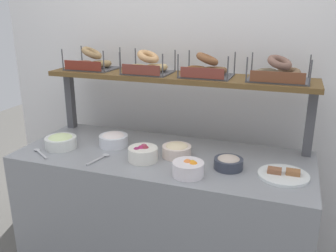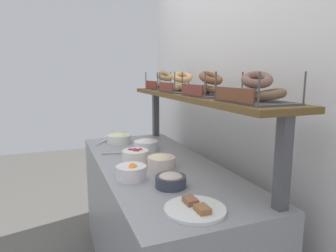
{
  "view_description": "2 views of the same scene",
  "coord_description": "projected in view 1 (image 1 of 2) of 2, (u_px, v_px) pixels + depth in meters",
  "views": [
    {
      "loc": [
        0.69,
        -1.84,
        1.67
      ],
      "look_at": [
        0.01,
        0.06,
        1.01
      ],
      "focal_mm": 38.49,
      "sensor_mm": 36.0,
      "label": 1
    },
    {
      "loc": [
        1.72,
        -0.59,
        1.41
      ],
      "look_at": [
        0.03,
        0.06,
        1.09
      ],
      "focal_mm": 31.96,
      "sensor_mm": 36.0,
      "label": 2
    }
  ],
  "objects": [
    {
      "name": "bagel_basket_cinnamon_raisin",
      "position": [
        207.0,
        69.0,
        2.16
      ],
      "size": [
        0.3,
        0.25,
        0.15
      ],
      "color": "#4C4C51",
      "rests_on": "upper_shelf"
    },
    {
      "name": "bowl_fruit_salad",
      "position": [
        188.0,
        168.0,
        1.84
      ],
      "size": [
        0.16,
        0.16,
        0.09
      ],
      "color": "white",
      "rests_on": "deli_counter"
    },
    {
      "name": "shelf_riser_right",
      "position": [
        310.0,
        123.0,
        2.05
      ],
      "size": [
        0.05,
        0.05,
        0.4
      ],
      "primitive_type": "cube",
      "color": "#4C4C51",
      "rests_on": "deli_counter"
    },
    {
      "name": "bagel_basket_plain",
      "position": [
        148.0,
        66.0,
        2.27
      ],
      "size": [
        0.29,
        0.26,
        0.15
      ],
      "color": "#4C4C51",
      "rests_on": "upper_shelf"
    },
    {
      "name": "bagel_basket_everything",
      "position": [
        92.0,
        62.0,
        2.42
      ],
      "size": [
        0.32,
        0.26,
        0.16
      ],
      "color": "#4C4C51",
      "rests_on": "upper_shelf"
    },
    {
      "name": "bowl_scallion_spread",
      "position": [
        61.0,
        141.0,
        2.22
      ],
      "size": [
        0.19,
        0.19,
        0.09
      ],
      "color": "white",
      "rests_on": "deli_counter"
    },
    {
      "name": "serving_plate_white",
      "position": [
        283.0,
        175.0,
        1.84
      ],
      "size": [
        0.26,
        0.26,
        0.04
      ],
      "color": "white",
      "rests_on": "deli_counter"
    },
    {
      "name": "bowl_potato_salad",
      "position": [
        177.0,
        150.0,
        2.09
      ],
      "size": [
        0.17,
        0.17,
        0.08
      ],
      "color": "silver",
      "rests_on": "deli_counter"
    },
    {
      "name": "shelf_riser_left",
      "position": [
        70.0,
        100.0,
        2.56
      ],
      "size": [
        0.05,
        0.05,
        0.4
      ],
      "primitive_type": "cube",
      "color": "#4C4C51",
      "rests_on": "deli_counter"
    },
    {
      "name": "upper_shelf",
      "position": [
        177.0,
        77.0,
        2.24
      ],
      "size": [
        1.68,
        0.32,
        0.03
      ],
      "primitive_type": "cube",
      "color": "brown",
      "rests_on": "shelf_riser_left"
    },
    {
      "name": "bowl_tuna_salad",
      "position": [
        228.0,
        162.0,
        1.93
      ],
      "size": [
        0.16,
        0.16,
        0.07
      ],
      "color": "#353B48",
      "rests_on": "deli_counter"
    },
    {
      "name": "serving_spoon_near_plate",
      "position": [
        101.0,
        157.0,
        2.06
      ],
      "size": [
        0.06,
        0.17,
        0.01
      ],
      "color": "#B7B7BC",
      "rests_on": "deli_counter"
    },
    {
      "name": "back_wall",
      "position": [
        190.0,
        80.0,
        2.51
      ],
      "size": [
        2.92,
        0.06,
        2.4
      ],
      "primitive_type": "cube",
      "color": "white",
      "rests_on": "ground_plane"
    },
    {
      "name": "deli_counter",
      "position": [
        163.0,
        217.0,
        2.26
      ],
      "size": [
        1.72,
        0.7,
        0.85
      ],
      "primitive_type": "cube",
      "color": "gray",
      "rests_on": "ground_plane"
    },
    {
      "name": "bowl_cream_cheese",
      "position": [
        114.0,
        139.0,
        2.25
      ],
      "size": [
        0.18,
        0.18,
        0.09
      ],
      "color": "white",
      "rests_on": "deli_counter"
    },
    {
      "name": "bowl_beet_salad",
      "position": [
        143.0,
        153.0,
        2.03
      ],
      "size": [
        0.17,
        0.17,
        0.09
      ],
      "color": "white",
      "rests_on": "deli_counter"
    },
    {
      "name": "bagel_basket_poppy",
      "position": [
        278.0,
        72.0,
        2.03
      ],
      "size": [
        0.34,
        0.26,
        0.15
      ],
      "color": "#4C4C51",
      "rests_on": "upper_shelf"
    },
    {
      "name": "serving_spoon_by_edge",
      "position": [
        39.0,
        152.0,
        2.14
      ],
      "size": [
        0.16,
        0.11,
        0.01
      ],
      "color": "#B7B7BC",
      "rests_on": "deli_counter"
    }
  ]
}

